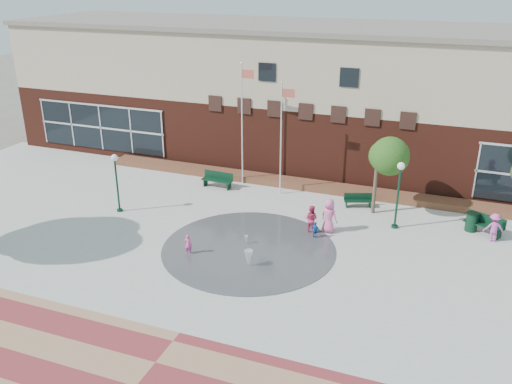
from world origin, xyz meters
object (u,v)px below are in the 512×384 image
(trash_can, at_px, (472,222))
(bench_left, at_px, (217,183))
(flagpole_left, at_px, (243,119))
(child_splash, at_px, (188,244))
(flagpole_right, at_px, (282,133))

(trash_can, bearing_deg, bench_left, 176.71)
(flagpole_left, distance_m, child_splash, 10.14)
(child_splash, bearing_deg, bench_left, -78.87)
(flagpole_right, xyz_separation_m, child_splash, (-1.74, -8.63, -3.26))
(flagpole_left, distance_m, flagpole_right, 2.88)
(flagpole_left, relative_size, bench_left, 3.83)
(flagpole_right, bearing_deg, child_splash, -99.09)
(trash_can, bearing_deg, flagpole_left, 171.47)
(trash_can, xyz_separation_m, child_splash, (-12.49, -7.37, -0.01))
(flagpole_right, relative_size, trash_can, 6.56)
(flagpole_left, bearing_deg, trash_can, -0.65)
(flagpole_right, height_order, child_splash, flagpole_right)
(flagpole_right, bearing_deg, bench_left, -171.81)
(bench_left, bearing_deg, flagpole_right, 8.79)
(bench_left, bearing_deg, child_splash, -71.77)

